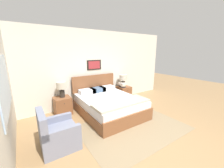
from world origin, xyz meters
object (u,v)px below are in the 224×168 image
object	(u,v)px
armchair	(57,134)
table_lamp_by_door	(123,79)
nightstand_by_door	(124,93)
bed	(109,104)
table_lamp_near_window	(62,87)
nightstand_near_window	(63,106)

from	to	relation	value
armchair	table_lamp_by_door	distance (m)	3.29
armchair	nightstand_by_door	distance (m)	3.24
bed	table_lamp_by_door	size ratio (longest dim) A/B	4.30
table_lamp_near_window	nightstand_by_door	bearing A→B (deg)	-0.72
bed	armchair	world-z (taller)	bed
table_lamp_by_door	armchair	bearing A→B (deg)	-151.88
bed	table_lamp_near_window	size ratio (longest dim) A/B	4.30
nightstand_near_window	table_lamp_by_door	distance (m)	2.44
bed	armchair	xyz separation A→B (m)	(-1.68, -0.75, -0.02)
nightstand_near_window	armchair	bearing A→B (deg)	-108.21
armchair	bed	bearing A→B (deg)	114.25
nightstand_by_door	table_lamp_by_door	world-z (taller)	table_lamp_by_door
nightstand_near_window	nightstand_by_door	world-z (taller)	same
nightstand_near_window	nightstand_by_door	distance (m)	2.38
armchair	table_lamp_near_window	world-z (taller)	table_lamp_near_window
table_lamp_by_door	bed	bearing A→B (deg)	-146.43
nightstand_by_door	table_lamp_by_door	size ratio (longest dim) A/B	1.12
armchair	nightstand_by_door	xyz separation A→B (m)	(2.87, 1.50, -0.01)
bed	table_lamp_by_door	world-z (taller)	bed
table_lamp_near_window	bed	bearing A→B (deg)	-33.76
table_lamp_near_window	table_lamp_by_door	world-z (taller)	same
bed	table_lamp_near_window	xyz separation A→B (m)	(-1.17, 0.78, 0.54)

